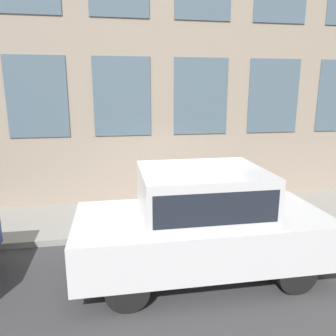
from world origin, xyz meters
TOP-DOWN VIEW (x-y plane):
  - ground_plane at (0.00, 0.00)m, footprint 80.00×80.00m
  - sidewalk at (1.17, 0.00)m, footprint 2.35×60.00m
  - building_facade at (2.50, -0.00)m, footprint 0.33×40.00m
  - fire_hydrant at (0.59, 0.57)m, footprint 0.33×0.45m
  - person at (0.74, -0.33)m, footprint 0.35×0.23m
  - parked_car_silver_near at (-1.48, -0.13)m, footprint 2.03×4.50m

SIDE VIEW (x-z plane):
  - ground_plane at x=0.00m, z-range 0.00..0.00m
  - sidewalk at x=1.17m, z-range 0.00..0.14m
  - fire_hydrant at x=0.59m, z-range 0.15..0.99m
  - person at x=0.74m, z-range 0.29..1.73m
  - parked_car_silver_near at x=-1.48m, z-range 0.07..2.03m
  - building_facade at x=2.50m, z-range 0.01..8.08m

